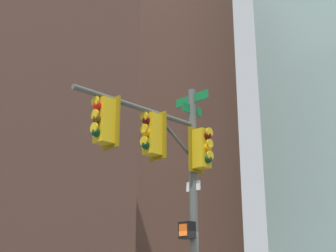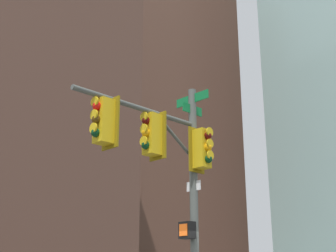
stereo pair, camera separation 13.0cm
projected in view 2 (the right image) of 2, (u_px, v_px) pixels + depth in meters
name	position (u px, v px, depth m)	size (l,w,h in m)	color
signal_pole_assembly	(168.00, 160.00, 11.42)	(1.17, 4.04, 6.22)	#4C514C
building_brick_midblock	(144.00, 128.00, 62.35)	(19.08, 16.88, 40.26)	brown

